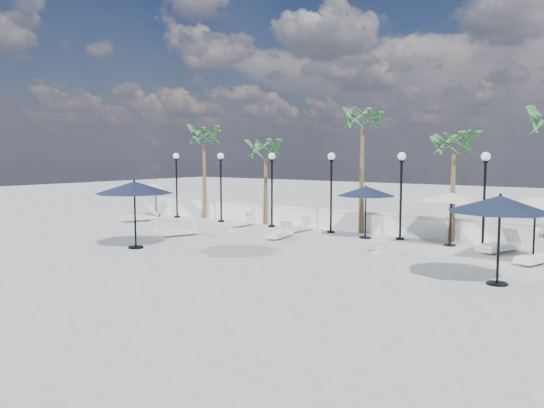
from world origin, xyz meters
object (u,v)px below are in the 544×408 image
Objects in this scene: lounger_5 at (500,245)px; parasol_cream_sq_a at (451,193)px; lounger_6 at (536,257)px; parasol_navy_mid at (366,191)px; lounger_4 at (280,233)px; parasol_navy_left at (134,188)px; lounger_2 at (243,222)px; parasol_cream_sq_b at (536,197)px; parasol_cream_small at (156,187)px; lounger_0 at (179,231)px; parasol_navy_right at (500,205)px; lounger_1 at (139,217)px; lounger_3 at (299,227)px.

lounger_5 is 0.48× the size of parasol_cream_sq_a.
parasol_navy_mid is (-7.24, 1.68, 1.86)m from lounger_6.
parasol_navy_left is at bearing -130.14° from lounger_4.
lounger_2 is 14.42m from parasol_cream_sq_b.
lounger_6 is 2.05m from parasol_cream_sq_b.
parasol_navy_left is at bearing -141.41° from parasol_cream_sq_a.
parasol_navy_mid is 0.56× the size of parasol_cream_sq_a.
parasol_cream_small is (-21.32, 1.92, 1.55)m from lounger_6.
lounger_0 is 0.99× the size of lounger_4.
parasol_navy_mid is 1.27× the size of parasol_cream_small.
parasol_navy_left is 1.49× the size of parasol_cream_small.
lounger_4 is 6.71m from parasol_navy_left.
parasol_navy_right is 1.41× the size of parasol_cream_small.
parasol_cream_sq_a reaches higher than lounger_5.
parasol_navy_right is (14.14, -1.08, 2.10)m from lounger_0.
parasol_cream_small is at bearing 164.59° from parasol_navy_right.
parasol_cream_sq_b reaches higher than lounger_4.
parasol_cream_small is (-14.08, 0.23, -0.31)m from parasol_navy_mid.
lounger_0 is at bearing 106.09° from parasol_navy_left.
parasol_cream_sq_a is (6.79, 2.51, 1.94)m from lounger_4.
lounger_4 is at bearing -31.43° from lounger_2.
parasol_cream_sq_a is (-3.18, 5.78, -0.15)m from parasol_navy_right.
parasol_navy_left is at bearing -170.52° from parasol_navy_right.
lounger_1 reaches higher than lounger_0.
parasol_navy_mid is at bearing -0.95° from parasol_cream_small.
lounger_2 is 10.92m from parasol_cream_sq_a.
parasol_cream_sq_a is at bearing -169.57° from lounger_5.
lounger_0 is 6.29m from lounger_1.
parasol_navy_mid is 0.54× the size of parasol_cream_sq_b.
lounger_2 is at bearing 95.48° from parasol_navy_left.
lounger_1 is 1.22× the size of lounger_3.
lounger_5 is (12.74, -0.02, 0.06)m from lounger_2.
lounger_6 is 0.41× the size of parasol_cream_sq_b.
lounger_3 is at bearing -177.92° from parasol_cream_sq_a.
lounger_3 is 11.02m from parasol_cream_sq_b.
lounger_5 is at bearing 132.87° from parasol_cream_sq_b.
lounger_1 is 0.46× the size of parasol_cream_sq_a.
parasol_cream_sq_b reaches higher than lounger_6.
parasol_navy_right is (9.98, -3.27, 2.09)m from lounger_4.
parasol_cream_sq_b reaches higher than lounger_5.
lounger_4 is 0.90× the size of parasol_cream_small.
lounger_4 is at bearing -146.81° from lounger_5.
parasol_cream_sq_a reaches higher than lounger_1.
parasol_cream_sq_b is at bearing -28.41° from parasol_cream_sq_a.
lounger_0 is at bearing -34.50° from parasol_cream_small.
parasol_cream_sq_b is at bearing 22.73° from lounger_1.
lounger_2 is at bearing 158.47° from parasol_navy_right.
lounger_2 is (5.99, 1.93, -0.05)m from lounger_1.
lounger_0 is 1.10× the size of lounger_2.
lounger_2 is at bearing -178.90° from lounger_3.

